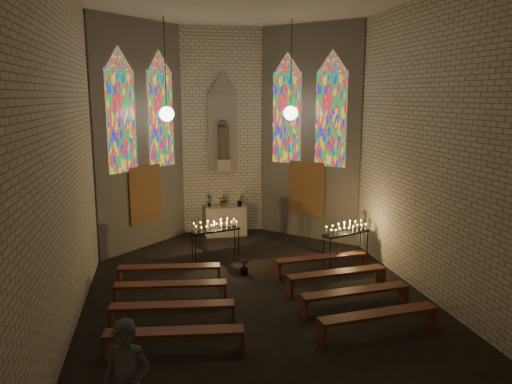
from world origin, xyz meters
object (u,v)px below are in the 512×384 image
Objects in this scene: altar at (226,221)px; aisle_flower_pot at (244,267)px; votive_stand_right at (346,230)px; votive_stand_left at (215,228)px.

aisle_flower_pot is (-0.03, -3.93, -0.28)m from altar.
altar is 0.91× the size of votive_stand_right.
votive_stand_right is at bearing 7.41° from aisle_flower_pot.
votive_stand_left is at bearing -104.47° from altar.
votive_stand_left is (-0.62, -2.39, 0.42)m from altar.
aisle_flower_pot is 0.29× the size of votive_stand_left.
votive_stand_left is at bearing 110.77° from aisle_flower_pot.
votive_stand_left is 0.97× the size of votive_stand_right.
altar is 0.93× the size of votive_stand_left.
votive_stand_right is (3.03, 0.39, 0.74)m from aisle_flower_pot.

